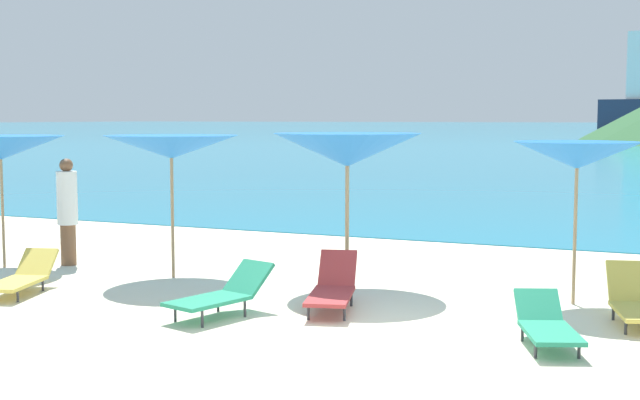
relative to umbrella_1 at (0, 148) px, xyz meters
The scene contains 11 objects.
ground_plane 11.27m from the umbrella_1, 45.68° to the left, with size 50.00×100.00×0.30m, color beige.
umbrella_1 is the anchor object (origin of this frame).
umbrella_2 3.21m from the umbrella_1, ahead, with size 2.32×2.32×2.29m.
umbrella_3 6.12m from the umbrella_1, ahead, with size 2.35×2.35×2.34m.
umbrella_4 9.41m from the umbrella_1, ahead, with size 1.85×1.85×2.24m.
lounge_chair_0 9.67m from the umbrella_1, ahead, with size 1.00×1.46×0.54m.
lounge_chair_1 10.42m from the umbrella_1, ahead, with size 0.98×1.52×0.71m.
lounge_chair_2 3.04m from the umbrella_1, 40.53° to the right, with size 0.94×1.61×0.56m.
lounge_chair_4 6.72m from the umbrella_1, ahead, with size 0.96×1.73×0.69m.
lounge_chair_5 5.83m from the umbrella_1, 17.63° to the right, with size 0.96×1.60×0.64m.
beachgoer_0 1.51m from the umbrella_1, 36.29° to the left, with size 0.35×0.35×1.86m.
Camera 1 is at (3.18, -9.10, 2.57)m, focal length 48.42 mm.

